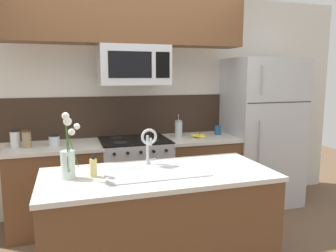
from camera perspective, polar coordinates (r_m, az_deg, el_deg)
The scene contains 19 objects.
rear_partition at distance 4.07m, azimuth -2.87°, elevation 4.10°, with size 5.20×0.10×2.60m, color silver.
splash_band at distance 3.97m, azimuth -6.85°, elevation 1.75°, with size 3.47×0.01×0.48m, color #332319.
back_counter_left at distance 3.74m, azimuth -18.84°, elevation -10.02°, with size 0.97×0.65×0.91m.
back_counter_right at distance 4.03m, azimuth 5.43°, elevation -8.21°, with size 0.85×0.65×0.91m.
stove_range at distance 3.80m, azimuth -5.75°, elevation -9.17°, with size 0.76×0.64×0.93m.
microwave at distance 3.60m, azimuth -6.00°, elevation 10.47°, with size 0.74×0.40×0.42m.
upper_cabinet_band at distance 3.61m, azimuth -7.07°, elevation 18.58°, with size 2.52×0.34×0.60m, color brown.
refrigerator at distance 4.34m, azimuth 15.89°, elevation -1.00°, with size 0.89×0.74×1.84m.
storage_jar_tall at distance 3.68m, azimuth -25.05°, elevation -1.99°, with size 0.10×0.10×0.18m.
storage_jar_medium at distance 3.60m, azimuth -23.40°, elevation -2.09°, with size 0.09×0.09×0.18m.
storage_jar_short at distance 3.60m, azimuth -19.20°, elevation -2.39°, with size 0.11×0.11×0.11m.
banana_bunch at distance 3.85m, azimuth 5.48°, elevation -1.72°, with size 0.19×0.16×0.08m.
french_press at distance 3.87m, azimuth 1.85°, elevation -0.47°, with size 0.09×0.09×0.27m.
coffee_tin at distance 4.06m, azimuth 8.68°, elevation -0.76°, with size 0.08×0.08×0.11m, color #1E5184.
island_counter at distance 2.66m, azimuth -1.63°, elevation -17.47°, with size 1.73×0.79×0.91m.
kitchen_sink at distance 2.51m, azimuth -2.17°, elevation -9.62°, with size 0.76×0.42×0.16m.
sink_faucet at distance 2.63m, azimuth -3.36°, elevation -2.73°, with size 0.14×0.14×0.31m.
dish_soap_bottle at distance 2.43m, azimuth -12.86°, elevation -7.06°, with size 0.06×0.05×0.16m.
flower_vase at distance 2.42m, azimuth -16.97°, elevation -5.57°, with size 0.15×0.15×0.48m.
Camera 1 is at (-0.71, -2.65, 1.64)m, focal length 35.00 mm.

